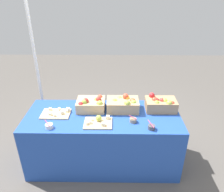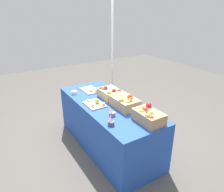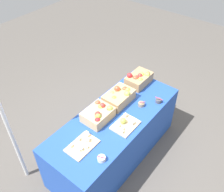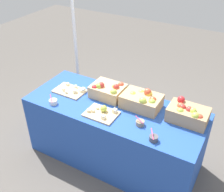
# 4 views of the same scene
# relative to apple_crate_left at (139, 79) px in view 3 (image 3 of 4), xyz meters

# --- Properties ---
(ground_plane) EXTENTS (10.00, 10.00, 0.00)m
(ground_plane) POSITION_rel_apple_crate_left_xyz_m (-0.73, -0.14, -0.82)
(ground_plane) COLOR #56514C
(table) EXTENTS (1.90, 0.76, 0.74)m
(table) POSITION_rel_apple_crate_left_xyz_m (-0.73, -0.14, -0.45)
(table) COLOR #234CAD
(table) RESTS_ON ground_plane
(apple_crate_left) EXTENTS (0.38, 0.25, 0.19)m
(apple_crate_left) POSITION_rel_apple_crate_left_xyz_m (0.00, 0.00, 0.00)
(apple_crate_left) COLOR tan
(apple_crate_left) RESTS_ON table
(apple_crate_middle) EXTENTS (0.40, 0.27, 0.20)m
(apple_crate_middle) POSITION_rel_apple_crate_left_xyz_m (-0.47, -0.01, -0.00)
(apple_crate_middle) COLOR tan
(apple_crate_middle) RESTS_ON table
(apple_crate_right) EXTENTS (0.35, 0.28, 0.18)m
(apple_crate_right) POSITION_rel_apple_crate_left_xyz_m (-0.88, -0.01, -0.01)
(apple_crate_right) COLOR tan
(apple_crate_right) RESTS_ON table
(cutting_board_front) EXTENTS (0.32, 0.24, 0.09)m
(cutting_board_front) POSITION_rel_apple_crate_left_xyz_m (-0.77, -0.32, -0.06)
(cutting_board_front) COLOR #D1B284
(cutting_board_front) RESTS_ON table
(cutting_board_back) EXTENTS (0.35, 0.23, 0.06)m
(cutting_board_back) POSITION_rel_apple_crate_left_xyz_m (-1.30, -0.13, -0.07)
(cutting_board_back) COLOR #D1B284
(cutting_board_back) RESTS_ON table
(sample_bowl_near) EXTENTS (0.09, 0.09, 0.10)m
(sample_bowl_near) POSITION_rel_apple_crate_left_xyz_m (-1.31, -0.42, -0.06)
(sample_bowl_near) COLOR silver
(sample_bowl_near) RESTS_ON table
(sample_bowl_mid) EXTENTS (0.10, 0.08, 0.10)m
(sample_bowl_mid) POSITION_rel_apple_crate_left_xyz_m (-0.37, -0.28, -0.06)
(sample_bowl_mid) COLOR gray
(sample_bowl_mid) RESTS_ON table
(sample_bowl_far) EXTENTS (0.09, 0.09, 0.11)m
(sample_bowl_far) POSITION_rel_apple_crate_left_xyz_m (-0.17, -0.42, -0.06)
(sample_bowl_far) COLOR #4C4C51
(sample_bowl_far) RESTS_ON table
(tent_pole) EXTENTS (0.04, 0.04, 2.30)m
(tent_pole) POSITION_rel_apple_crate_left_xyz_m (-1.71, 0.56, 0.33)
(tent_pole) COLOR white
(tent_pole) RESTS_ON ground_plane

